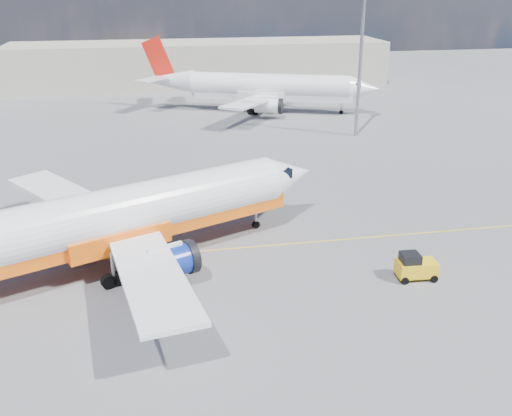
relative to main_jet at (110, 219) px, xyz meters
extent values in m
plane|color=#59595D|center=(8.14, -1.60, -3.69)|extent=(240.00, 240.00, 0.00)
cube|color=yellow|center=(8.14, 1.40, -3.68)|extent=(70.00, 0.15, 0.01)
cube|color=#A8A191|center=(13.14, 73.40, 0.31)|extent=(70.00, 14.00, 8.00)
cylinder|color=white|center=(1.05, 0.46, 0.25)|extent=(23.52, 13.06, 3.72)
cone|color=white|center=(14.07, 6.17, 0.25)|extent=(5.50, 5.16, 3.72)
cube|color=black|center=(12.67, 5.55, 0.85)|extent=(2.71, 3.05, 0.77)
cube|color=orange|center=(1.55, 0.68, -1.01)|extent=(23.26, 12.46, 1.31)
cube|color=white|center=(-3.52, 6.81, -0.74)|extent=(10.79, 12.52, 0.88)
cube|color=white|center=(2.62, -7.21, -0.74)|extent=(5.65, 13.52, 0.88)
cylinder|color=navy|center=(-0.42, 5.19, -1.77)|extent=(4.44, 3.48, 2.08)
cylinder|color=navy|center=(3.53, -3.83, -1.77)|extent=(4.44, 3.48, 2.08)
cylinder|color=black|center=(1.18, 5.89, -1.77)|extent=(1.42, 2.32, 2.30)
cylinder|color=black|center=(5.13, -3.12, -1.77)|extent=(1.42, 2.32, 2.30)
cylinder|color=#97969E|center=(11.07, 4.85, -2.32)|extent=(0.26, 0.26, 2.30)
cylinder|color=black|center=(11.07, 4.85, -3.38)|extent=(0.67, 0.49, 0.61)
cylinder|color=black|center=(-2.00, 1.99, -3.20)|extent=(1.07, 0.78, 0.98)
cylinder|color=black|center=(0.10, -2.82, -3.20)|extent=(1.07, 0.78, 0.98)
cylinder|color=white|center=(21.27, 47.76, 0.22)|extent=(23.69, 11.75, 3.69)
cone|color=white|center=(34.51, 42.86, 0.22)|extent=(5.35, 4.97, 3.69)
cone|color=white|center=(6.51, 53.22, 0.60)|extent=(8.35, 5.93, 3.51)
cube|color=black|center=(33.09, 43.39, 0.82)|extent=(2.60, 2.98, 0.76)
cube|color=white|center=(21.78, 47.57, -1.03)|extent=(23.46, 11.14, 1.30)
cube|color=white|center=(22.38, 55.45, -0.76)|extent=(4.88, 13.33, 0.87)
cube|color=white|center=(17.11, 41.19, -0.76)|extent=(10.21, 12.72, 0.87)
cylinder|color=white|center=(23.48, 52.15, -1.79)|extent=(4.38, 3.29, 2.06)
cylinder|color=white|center=(20.09, 42.98, -1.79)|extent=(4.38, 3.29, 2.06)
cylinder|color=black|center=(25.11, 51.55, -1.79)|extent=(1.30, 2.33, 2.28)
cylinder|color=black|center=(21.72, 42.38, -1.79)|extent=(1.30, 2.33, 2.28)
cube|color=red|center=(4.98, 53.78, 3.91)|extent=(4.89, 2.07, 6.78)
cube|color=white|center=(6.18, 57.04, 1.31)|extent=(2.60, 5.52, 0.20)
cube|color=white|center=(3.77, 50.52, 1.31)|extent=(5.24, 5.74, 0.20)
cylinder|color=#97969E|center=(31.46, 43.99, -2.33)|extent=(0.25, 0.25, 2.28)
cylinder|color=black|center=(31.46, 43.99, -3.38)|extent=(0.66, 0.46, 0.61)
cylinder|color=black|center=(20.14, 50.95, -3.20)|extent=(1.06, 0.73, 0.98)
cylinder|color=black|center=(18.33, 46.06, -3.20)|extent=(1.06, 0.73, 0.98)
cylinder|color=black|center=(19.22, -4.66, -3.43)|extent=(0.52, 0.23, 0.51)
cylinder|color=black|center=(19.14, -6.08, -3.43)|extent=(0.52, 0.23, 0.51)
cylinder|color=black|center=(21.25, -4.78, -3.43)|extent=(0.52, 0.23, 0.51)
cylinder|color=black|center=(21.17, -6.20, -3.43)|extent=(0.52, 0.23, 0.51)
cube|color=yellow|center=(20.20, -5.43, -2.93)|extent=(2.72, 1.58, 1.02)
cube|color=black|center=(19.69, -5.40, -2.11)|extent=(1.29, 1.29, 0.61)
cylinder|color=#97969E|center=(29.27, 31.62, 6.37)|extent=(0.44, 0.44, 20.11)
camera|label=1|loc=(3.22, -37.06, 15.24)|focal=40.00mm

